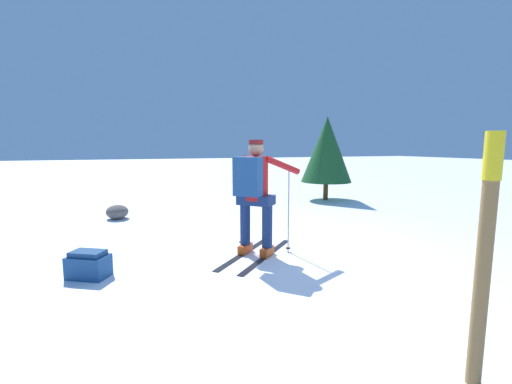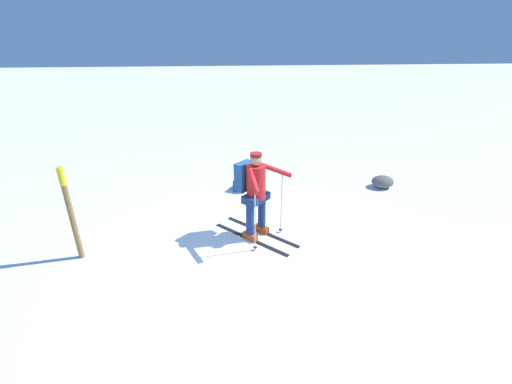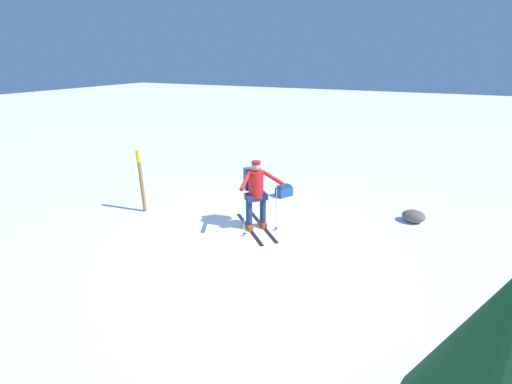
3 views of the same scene
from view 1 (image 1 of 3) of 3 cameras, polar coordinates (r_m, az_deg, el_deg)
name	(u,v)px [view 1 (image 1 of 3)]	position (r m, az deg, el deg)	size (l,w,h in m)	color
ground_plane	(278,253)	(5.21, 3.64, -10.08)	(80.00, 80.00, 0.00)	white
skier	(255,189)	(4.88, -0.20, 0.51)	(1.56, 1.55, 1.67)	black
dropped_backpack	(88,265)	(4.70, -26.14, -10.85)	(0.49, 0.55, 0.33)	navy
trail_marker	(485,243)	(2.64, 33.90, -7.10)	(0.11, 0.11, 1.68)	olive
rock_boulder	(117,212)	(8.13, -22.13, -3.08)	(0.55, 0.47, 0.30)	#5B5651
pine_tree	(327,150)	(10.29, 11.71, 6.94)	(1.47, 1.47, 2.45)	#4C331E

